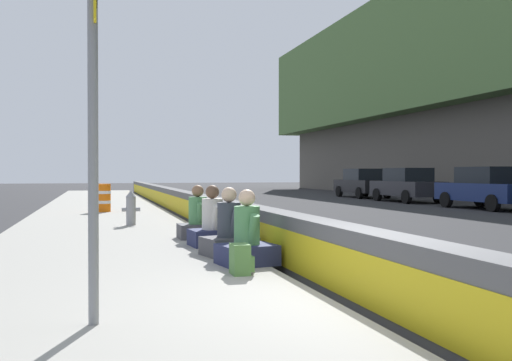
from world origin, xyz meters
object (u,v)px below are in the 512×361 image
object	(u,v)px
seated_person_rear	(212,227)
backpack	(241,260)
parked_car_fourth	(487,188)
parked_car_far	(363,183)
route_sign_post	(93,87)
seated_person_far	(198,222)
fire_hydrant	(131,207)
parked_car_midline	(407,185)
seated_person_middle	(229,234)
seated_person_foreground	(247,241)
construction_barrel	(103,198)

from	to	relation	value
seated_person_rear	backpack	xyz separation A→B (m)	(-3.05, 0.22, -0.15)
parked_car_fourth	parked_car_far	bearing A→B (deg)	-0.02
route_sign_post	seated_person_far	bearing A→B (deg)	-17.32
route_sign_post	backpack	distance (m)	3.36
fire_hydrant	backpack	xyz separation A→B (m)	(-7.70, -0.97, -0.25)
fire_hydrant	seated_person_far	distance (m)	3.57
seated_person_rear	parked_car_midline	distance (m)	20.39
seated_person_middle	parked_car_fourth	world-z (taller)	parked_car_fourth
seated_person_foreground	parked_car_far	size ratio (longest dim) A/B	0.24
seated_person_middle	seated_person_rear	distance (m)	1.29
fire_hydrant	parked_car_fourth	distance (m)	15.22
backpack	parked_car_midline	size ratio (longest dim) A/B	0.09
backpack	parked_car_midline	xyz separation A→B (m)	(18.78, -13.19, 0.53)
route_sign_post	seated_person_far	distance (m)	6.93
fire_hydrant	seated_person_rear	size ratio (longest dim) A/B	0.80
backpack	parked_car_fourth	bearing A→B (deg)	-46.19
seated_person_far	parked_car_far	world-z (taller)	parked_car_far
construction_barrel	parked_car_far	world-z (taller)	parked_car_far
seated_person_foreground	seated_person_middle	distance (m)	0.98
parked_car_midline	fire_hydrant	bearing A→B (deg)	128.04
route_sign_post	parked_car_fourth	world-z (taller)	route_sign_post
route_sign_post	seated_person_foreground	size ratio (longest dim) A/B	3.31
backpack	parked_car_far	size ratio (longest dim) A/B	0.09
fire_hydrant	route_sign_post	bearing A→B (deg)	174.97
seated_person_far	parked_car_far	bearing A→B (deg)	-33.60
fire_hydrant	backpack	size ratio (longest dim) A/B	2.20
backpack	parked_car_fourth	distance (m)	18.52
route_sign_post	construction_barrel	xyz separation A→B (m)	(15.22, -0.23, -1.59)
seated_person_far	parked_car_fourth	xyz separation A→B (m)	(8.50, -13.19, 0.39)
route_sign_post	seated_person_foreground	distance (m)	3.96
seated_person_rear	parked_car_fourth	xyz separation A→B (m)	(9.76, -13.14, 0.38)
fire_hydrant	backpack	distance (m)	7.77
backpack	construction_barrel	size ratio (longest dim) A/B	0.42
seated_person_middle	parked_car_far	size ratio (longest dim) A/B	0.24
route_sign_post	construction_barrel	size ratio (longest dim) A/B	3.79
fire_hydrant	parked_car_midline	world-z (taller)	parked_car_midline
seated_person_foreground	seated_person_rear	xyz separation A→B (m)	(2.28, 0.06, 0.00)
parked_car_midline	parked_car_far	size ratio (longest dim) A/B	1.00
parked_car_fourth	parked_car_far	xyz separation A→B (m)	(11.37, -0.00, 0.00)
fire_hydrant	parked_car_far	bearing A→B (deg)	-41.01
seated_person_foreground	fire_hydrant	bearing A→B (deg)	10.27
seated_person_foreground	parked_car_far	distance (m)	26.82
fire_hydrant	construction_barrel	world-z (taller)	construction_barrel
fire_hydrant	parked_car_fourth	bearing A→B (deg)	-70.36
fire_hydrant	seated_person_middle	distance (m)	6.07
seated_person_far	parked_car_midline	bearing A→B (deg)	-42.01
seated_person_rear	parked_car_far	size ratio (longest dim) A/B	0.24
seated_person_foreground	parked_car_midline	xyz separation A→B (m)	(18.01, -12.91, 0.38)
seated_person_foreground	seated_person_rear	size ratio (longest dim) A/B	0.99
route_sign_post	seated_person_rear	distance (m)	5.80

